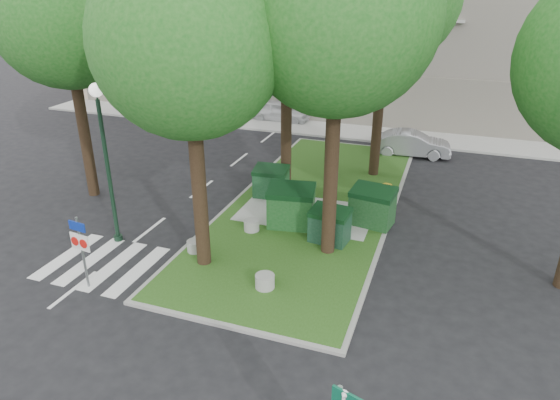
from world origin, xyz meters
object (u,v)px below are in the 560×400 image
at_px(bollard_left, 195,246).
at_px(car_white, 280,111).
at_px(tree_median_mid, 290,18).
at_px(tree_median_near_left, 191,21).
at_px(bollard_right, 265,281).
at_px(car_silver, 412,144).
at_px(dumpster_a, 271,182).
at_px(dumpster_c, 330,225).
at_px(dumpster_d, 372,207).
at_px(street_lamp, 105,146).
at_px(dumpster_b, 291,206).
at_px(traffic_sign_pole, 81,243).
at_px(bollard_mid, 252,225).
at_px(litter_bin, 386,193).

distance_m(bollard_left, car_white, 16.75).
bearing_deg(tree_median_mid, tree_median_near_left, -94.40).
relative_size(bollard_right, car_silver, 0.15).
bearing_deg(bollard_right, bollard_left, 157.89).
xyz_separation_m(dumpster_a, dumpster_c, (3.20, -2.90, -0.03)).
bearing_deg(tree_median_mid, dumpster_d, -28.57).
distance_m(bollard_left, street_lamp, 4.30).
distance_m(tree_median_mid, dumpster_b, 7.01).
bearing_deg(dumpster_b, traffic_sign_pole, -138.28).
xyz_separation_m(tree_median_mid, bollard_mid, (-0.00, -4.06, -6.66)).
bearing_deg(tree_median_mid, car_white, 111.53).
bearing_deg(bollard_left, dumpster_a, 81.28).
bearing_deg(car_silver, litter_bin, 171.67).
relative_size(litter_bin, street_lamp, 0.13).
xyz_separation_m(traffic_sign_pole, car_white, (-0.85, 19.22, -0.81)).
height_order(bollard_left, car_silver, car_silver).
bearing_deg(dumpster_b, bollard_left, -139.53).
xyz_separation_m(bollard_left, bollard_right, (2.92, -1.19, 0.02)).
height_order(dumpster_d, bollard_mid, dumpster_d).
distance_m(litter_bin, street_lamp, 10.72).
distance_m(tree_median_mid, car_silver, 10.06).
height_order(dumpster_a, litter_bin, dumpster_a).
relative_size(bollard_mid, street_lamp, 0.10).
distance_m(tree_median_near_left, street_lamp, 5.37).
xyz_separation_m(tree_median_near_left, tree_median_mid, (0.50, 6.50, -0.34)).
distance_m(tree_median_near_left, bollard_right, 7.38).
bearing_deg(bollard_left, tree_median_near_left, -33.45).
xyz_separation_m(dumpster_a, litter_bin, (4.52, 1.04, -0.26)).
relative_size(street_lamp, traffic_sign_pole, 2.38).
height_order(dumpster_d, traffic_sign_pole, traffic_sign_pole).
relative_size(tree_median_near_left, bollard_left, 20.24).
bearing_deg(bollard_right, traffic_sign_pole, -162.82).
bearing_deg(street_lamp, bollard_mid, 26.17).
bearing_deg(litter_bin, tree_median_near_left, -125.13).
bearing_deg(litter_bin, bollard_right, -108.10).
distance_m(tree_median_mid, bollard_mid, 7.80).
relative_size(dumpster_b, street_lamp, 0.34).
bearing_deg(bollard_right, car_white, 108.32).
bearing_deg(car_white, dumpster_c, -152.70).
bearing_deg(dumpster_c, street_lamp, -155.09).
distance_m(bollard_right, street_lamp, 6.75).
xyz_separation_m(bollard_left, street_lamp, (-2.97, -0.06, 3.11)).
bearing_deg(bollard_left, bollard_mid, 59.15).
relative_size(dumpster_a, dumpster_c, 1.03).
bearing_deg(traffic_sign_pole, tree_median_mid, 77.19).
xyz_separation_m(bollard_left, car_silver, (5.60, 12.49, 0.33)).
xyz_separation_m(bollard_right, traffic_sign_pole, (-5.00, -1.54, 1.14)).
bearing_deg(dumpster_c, car_silver, 88.28).
bearing_deg(dumpster_a, car_white, 102.78).
height_order(dumpster_c, bollard_left, dumpster_c).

